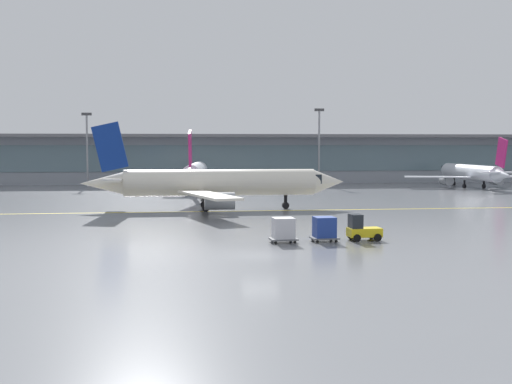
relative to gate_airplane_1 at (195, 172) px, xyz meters
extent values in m
plane|color=slate|center=(3.42, -65.85, -2.94)|extent=(400.00, 400.00, 0.00)
cube|color=yellow|center=(2.36, -35.58, -2.94)|extent=(109.99, 2.53, 0.01)
cube|color=#8C939E|center=(3.42, 20.96, 1.56)|extent=(182.72, 8.00, 9.00)
cube|color=slate|center=(3.42, 16.88, 2.01)|extent=(175.41, 0.16, 5.04)
cube|color=slate|center=(3.42, 19.46, 6.36)|extent=(190.03, 11.00, 0.60)
cylinder|color=silver|center=(0.03, 0.38, 0.10)|extent=(4.67, 21.44, 2.95)
cone|color=silver|center=(1.04, 12.74, 0.10)|extent=(3.08, 3.76, 2.81)
cube|color=black|center=(0.85, 10.39, 0.47)|extent=(2.51, 2.84, 1.03)
cone|color=silver|center=(-1.02, -12.57, 0.10)|extent=(2.89, 4.91, 2.51)
cube|color=silver|center=(-7.64, -0.74, -0.72)|extent=(12.36, 6.90, 0.24)
cylinder|color=#999EA3|center=(-5.11, 0.36, -1.54)|extent=(2.07, 3.26, 1.82)
cube|color=silver|center=(7.42, -1.96, -0.72)|extent=(12.47, 5.13, 0.24)
cylinder|color=#999EA3|center=(5.10, -0.47, -1.54)|extent=(2.07, 3.26, 1.82)
cube|color=#B21E66|center=(-0.95, -11.63, 4.09)|extent=(0.63, 3.99, 5.56)
cube|color=silver|center=(-3.08, -11.11, 0.54)|extent=(4.50, 2.43, 0.21)
cube|color=silver|center=(1.25, -11.46, 0.54)|extent=(4.50, 2.43, 0.21)
cylinder|color=black|center=(0.63, 7.80, -2.16)|extent=(0.38, 0.38, 1.56)
cylinder|color=black|center=(0.63, 7.80, -2.55)|extent=(0.54, 0.82, 0.78)
cylinder|color=black|center=(-2.10, -1.19, -2.16)|extent=(0.38, 0.38, 1.56)
cylinder|color=black|center=(-2.10, -1.19, -2.55)|extent=(0.54, 0.82, 0.78)
cylinder|color=black|center=(1.88, -1.51, -2.16)|extent=(0.38, 0.38, 1.56)
cylinder|color=black|center=(1.88, -1.51, -2.55)|extent=(0.54, 0.82, 0.78)
cylinder|color=silver|center=(48.46, 1.21, -0.21)|extent=(3.10, 19.18, 2.66)
cone|color=silver|center=(48.20, 12.36, -0.21)|extent=(2.60, 3.24, 2.52)
cube|color=black|center=(48.25, 10.24, 0.12)|extent=(2.13, 2.44, 0.93)
cone|color=silver|center=(48.74, -10.48, -0.21)|extent=(2.36, 4.30, 2.26)
cube|color=silver|center=(41.71, -0.51, -0.94)|extent=(11.21, 5.20, 0.22)
cylinder|color=#999EA3|center=(43.87, 0.71, -1.68)|extent=(1.71, 2.85, 1.64)
cube|color=silver|center=(55.29, -0.20, -0.94)|extent=(11.18, 5.65, 0.22)
cylinder|color=#999EA3|center=(53.08, 0.92, -1.68)|extent=(1.71, 2.85, 1.64)
cube|color=#B21E66|center=(48.72, -9.63, 3.38)|extent=(0.36, 3.59, 5.00)
cube|color=silver|center=(46.76, -9.36, 0.19)|extent=(3.95, 1.96, 0.19)
cube|color=silver|center=(50.66, -9.27, 0.19)|extent=(3.95, 1.96, 0.19)
cylinder|color=black|center=(48.31, 7.90, -2.24)|extent=(0.34, 0.34, 1.41)
cylinder|color=black|center=(48.31, 7.90, -2.59)|extent=(0.45, 0.71, 0.70)
cylinder|color=black|center=(46.70, -0.40, -2.24)|extent=(0.34, 0.34, 1.41)
cylinder|color=black|center=(46.70, -0.40, -2.59)|extent=(0.45, 0.71, 0.70)
cylinder|color=black|center=(50.30, -0.31, -2.24)|extent=(0.34, 0.34, 1.41)
cylinder|color=black|center=(50.30, -0.31, -2.59)|extent=(0.45, 0.71, 0.70)
cylinder|color=silver|center=(2.36, -33.58, 0.23)|extent=(22.24, 3.52, 3.08)
cone|color=silver|center=(15.30, -33.33, 0.23)|extent=(3.75, 3.00, 2.93)
cube|color=black|center=(12.84, -33.38, 0.61)|extent=(2.82, 2.46, 1.08)
cone|color=silver|center=(-11.19, -33.85, 0.23)|extent=(4.98, 2.72, 2.62)
cube|color=silver|center=(0.40, -25.74, -0.62)|extent=(6.07, 13.00, 0.25)
cylinder|color=#999EA3|center=(1.81, -28.25, -1.48)|extent=(3.30, 1.97, 1.90)
cube|color=silver|center=(0.71, -41.50, -0.62)|extent=(6.52, 12.98, 0.25)
cylinder|color=#999EA3|center=(2.02, -38.94, -1.48)|extent=(3.30, 1.97, 1.90)
cube|color=navy|center=(-10.20, -33.83, 4.40)|extent=(4.16, 0.41, 5.80)
cube|color=silver|center=(-9.88, -31.56, 0.69)|extent=(2.26, 4.57, 0.22)
cube|color=silver|center=(-9.80, -36.09, 0.69)|extent=(2.26, 4.57, 0.22)
cylinder|color=black|center=(10.13, -33.43, -2.13)|extent=(0.40, 0.40, 1.63)
cylinder|color=black|center=(10.13, -33.43, -2.54)|extent=(0.83, 0.51, 0.82)
cylinder|color=black|center=(0.51, -31.53, -2.13)|extent=(0.40, 0.40, 1.63)
cylinder|color=black|center=(0.51, -31.53, -2.54)|extent=(0.83, 0.51, 0.82)
cylinder|color=black|center=(0.59, -35.70, -2.13)|extent=(0.40, 0.40, 1.63)
cylinder|color=black|center=(0.59, -35.70, -2.54)|extent=(0.83, 0.51, 0.82)
cube|color=yellow|center=(12.47, -59.57, -2.29)|extent=(2.70, 1.59, 0.70)
cube|color=#1E2328|center=(11.72, -59.63, -1.39)|extent=(0.99, 1.30, 1.10)
cylinder|color=black|center=(13.27, -58.81, -2.64)|extent=(0.61, 0.26, 0.60)
cylinder|color=black|center=(13.37, -60.21, -2.64)|extent=(0.61, 0.26, 0.60)
cylinder|color=black|center=(11.57, -58.94, -2.64)|extent=(0.61, 0.26, 0.60)
cylinder|color=black|center=(11.67, -60.33, -2.64)|extent=(0.61, 0.26, 0.60)
cube|color=#595B60|center=(9.17, -59.82, -2.66)|extent=(2.21, 1.75, 0.12)
cube|color=navy|center=(9.17, -59.82, -1.80)|extent=(1.71, 1.61, 1.60)
cylinder|color=black|center=(9.87, -59.06, -2.83)|extent=(0.23, 0.12, 0.22)
cylinder|color=black|center=(9.97, -60.46, -2.83)|extent=(0.23, 0.12, 0.22)
cylinder|color=black|center=(8.37, -59.18, -2.83)|extent=(0.23, 0.12, 0.22)
cylinder|color=black|center=(8.48, -60.57, -2.83)|extent=(0.23, 0.12, 0.22)
cube|color=#595B60|center=(5.88, -60.06, -2.66)|extent=(2.21, 1.75, 0.12)
cube|color=silver|center=(5.88, -60.06, -1.80)|extent=(1.71, 1.61, 1.60)
cylinder|color=black|center=(6.57, -59.31, -2.83)|extent=(0.23, 0.12, 0.22)
cylinder|color=black|center=(6.68, -60.71, -2.83)|extent=(0.23, 0.12, 0.22)
cylinder|color=black|center=(5.08, -59.42, -2.83)|extent=(0.23, 0.12, 0.22)
cylinder|color=black|center=(5.18, -60.82, -2.83)|extent=(0.23, 0.12, 0.22)
cylinder|color=gray|center=(-19.40, 12.02, 3.49)|extent=(0.36, 0.36, 12.86)
cube|color=#3F3F42|center=(-19.40, 12.02, 10.16)|extent=(1.80, 0.30, 0.50)
cylinder|color=gray|center=(23.37, 11.66, 3.97)|extent=(0.36, 0.36, 13.84)
cube|color=#3F3F42|center=(23.37, 11.66, 11.14)|extent=(1.80, 0.30, 0.50)
camera|label=1|loc=(-1.65, -110.32, 4.68)|focal=46.21mm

